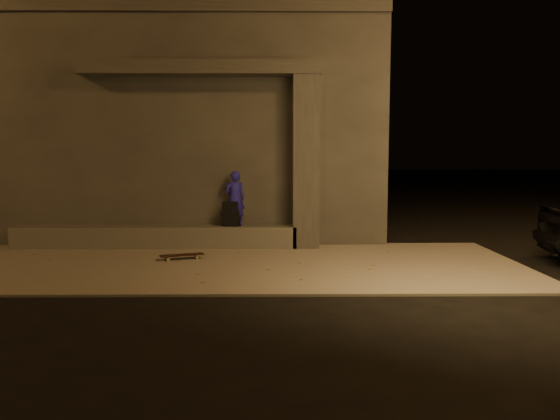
{
  "coord_description": "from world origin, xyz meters",
  "views": [
    {
      "loc": [
        1.04,
        -7.78,
        2.04
      ],
      "look_at": [
        1.14,
        2.0,
        1.01
      ],
      "focal_mm": 35.0,
      "sensor_mm": 36.0,
      "label": 1
    }
  ],
  "objects_px": {
    "column": "(306,162)",
    "skateboard": "(182,255)",
    "skateboarder": "(235,199)",
    "backpack": "(231,217)"
  },
  "relations": [
    {
      "from": "skateboarder",
      "to": "backpack",
      "type": "relative_size",
      "value": 2.2
    },
    {
      "from": "column",
      "to": "skateboard",
      "type": "bearing_deg",
      "value": -150.26
    },
    {
      "from": "skateboard",
      "to": "skateboarder",
      "type": "bearing_deg",
      "value": 36.57
    },
    {
      "from": "column",
      "to": "skateboard",
      "type": "xyz_separation_m",
      "value": [
        -2.41,
        -1.38,
        -1.73
      ]
    },
    {
      "from": "skateboard",
      "to": "backpack",
      "type": "bearing_deg",
      "value": 39.29
    },
    {
      "from": "column",
      "to": "skateboard",
      "type": "distance_m",
      "value": 3.27
    },
    {
      "from": "skateboarder",
      "to": "backpack",
      "type": "xyz_separation_m",
      "value": [
        -0.09,
        -0.0,
        -0.4
      ]
    },
    {
      "from": "skateboarder",
      "to": "backpack",
      "type": "distance_m",
      "value": 0.41
    },
    {
      "from": "column",
      "to": "backpack",
      "type": "bearing_deg",
      "value": -180.0
    },
    {
      "from": "backpack",
      "to": "skateboard",
      "type": "height_order",
      "value": "backpack"
    }
  ]
}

